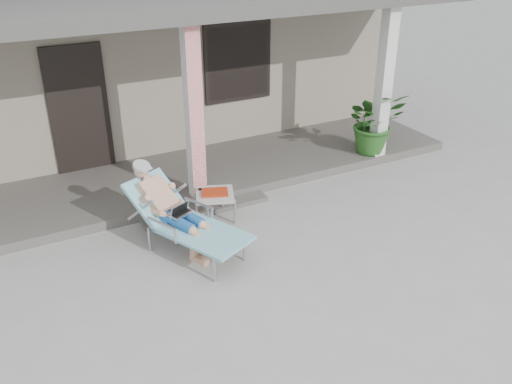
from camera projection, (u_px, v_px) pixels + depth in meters
ground at (264, 275)px, 6.81m from camera, size 60.00×60.00×0.00m
house at (115, 44)px, 11.17m from camera, size 10.40×5.40×3.30m
porch_deck at (179, 178)px, 9.14m from camera, size 10.00×2.00×0.15m
porch_overhang at (169, 11)px, 7.86m from camera, size 10.00×2.30×2.85m
porch_step at (206, 209)px, 8.25m from camera, size 2.00×0.30×0.07m
lounger at (177, 200)px, 7.03m from camera, size 1.36×1.88×1.19m
side_table at (215, 196)px, 7.84m from camera, size 0.69×0.69×0.48m
potted_palm at (374, 122)px, 9.74m from camera, size 1.19×1.09×1.15m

